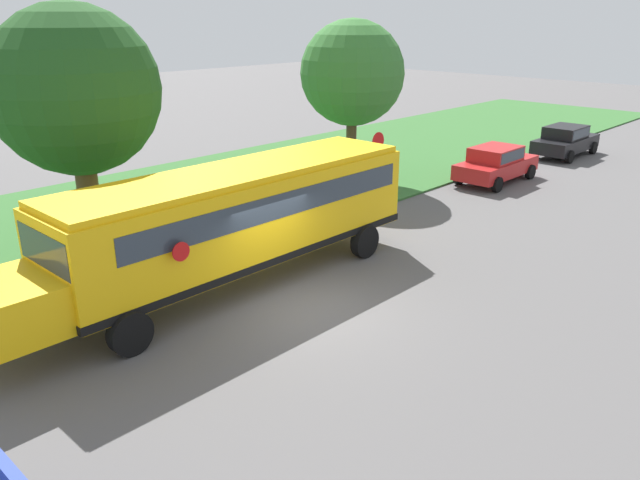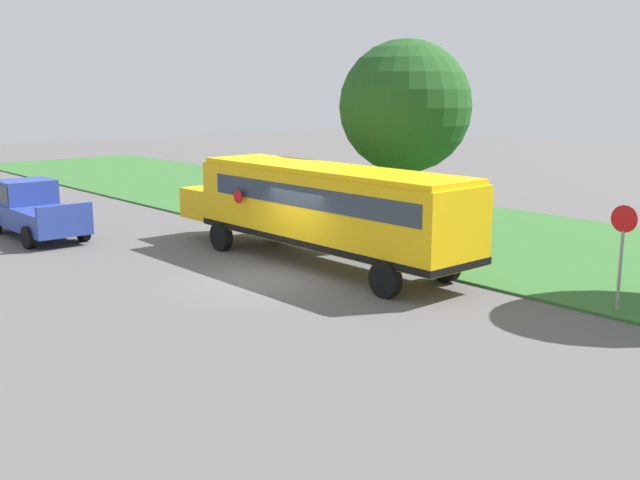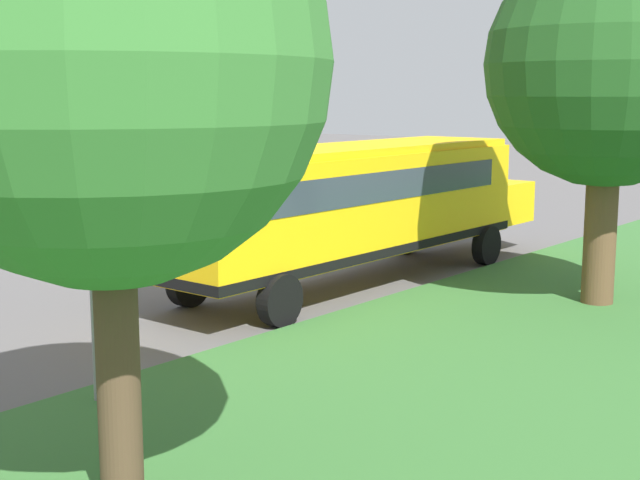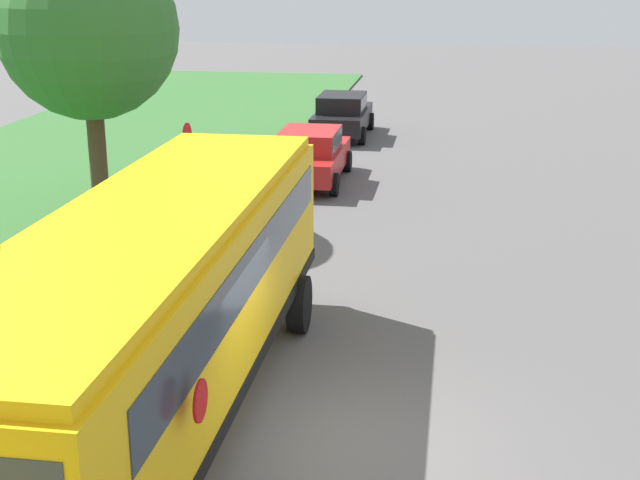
% 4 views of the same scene
% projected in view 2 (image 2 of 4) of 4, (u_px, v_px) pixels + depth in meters
% --- Properties ---
extents(ground_plane, '(120.00, 120.00, 0.00)m').
position_uv_depth(ground_plane, '(265.00, 279.00, 22.19)').
color(ground_plane, '#565454').
extents(grass_verge, '(12.00, 80.00, 0.08)m').
position_uv_depth(grass_verge, '(474.00, 234.00, 28.64)').
color(grass_verge, '#33662D').
rests_on(grass_verge, ground).
extents(school_bus, '(2.84, 12.42, 3.16)m').
position_uv_depth(school_bus, '(323.00, 205.00, 23.56)').
color(school_bus, yellow).
rests_on(school_bus, ground).
extents(pickup_truck, '(2.28, 5.40, 2.10)m').
position_uv_depth(pickup_truck, '(34.00, 208.00, 28.28)').
color(pickup_truck, '#283D93').
rests_on(pickup_truck, ground).
extents(oak_tree_beside_bus, '(4.86, 4.86, 7.31)m').
position_uv_depth(oak_tree_beside_bus, '(408.00, 109.00, 27.28)').
color(oak_tree_beside_bus, brown).
rests_on(oak_tree_beside_bus, ground).
extents(stop_sign, '(0.08, 0.68, 2.74)m').
position_uv_depth(stop_sign, '(622.00, 245.00, 18.50)').
color(stop_sign, gray).
rests_on(stop_sign, ground).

